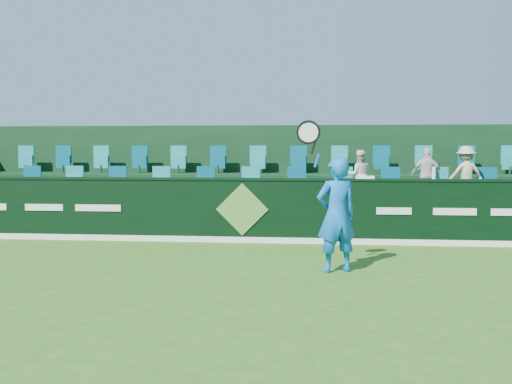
# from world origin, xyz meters

# --- Properties ---
(ground) EXTENTS (60.00, 60.00, 0.00)m
(ground) POSITION_xyz_m (0.00, 0.00, 0.00)
(ground) COLOR #2E6618
(ground) RESTS_ON ground
(sponsor_hoarding) EXTENTS (16.00, 0.25, 1.35)m
(sponsor_hoarding) POSITION_xyz_m (0.00, 4.00, 0.67)
(sponsor_hoarding) COLOR black
(sponsor_hoarding) RESTS_ON ground
(stand_tier_front) EXTENTS (16.00, 2.00, 0.80)m
(stand_tier_front) POSITION_xyz_m (0.00, 5.10, 0.40)
(stand_tier_front) COLOR black
(stand_tier_front) RESTS_ON ground
(stand_tier_back) EXTENTS (16.00, 1.80, 1.30)m
(stand_tier_back) POSITION_xyz_m (0.00, 7.00, 0.65)
(stand_tier_back) COLOR black
(stand_tier_back) RESTS_ON ground
(stand_rear) EXTENTS (16.00, 4.10, 2.60)m
(stand_rear) POSITION_xyz_m (0.00, 7.44, 1.22)
(stand_rear) COLOR black
(stand_rear) RESTS_ON ground
(seat_row_front) EXTENTS (13.50, 0.50, 0.60)m
(seat_row_front) POSITION_xyz_m (0.00, 5.50, 1.10)
(seat_row_front) COLOR teal
(seat_row_front) RESTS_ON stand_tier_front
(seat_row_back) EXTENTS (13.50, 0.50, 0.60)m
(seat_row_back) POSITION_xyz_m (0.00, 7.30, 1.60)
(seat_row_back) COLOR teal
(seat_row_back) RESTS_ON stand_tier_back
(tennis_player) EXTENTS (1.08, 0.66, 2.46)m
(tennis_player) POSITION_xyz_m (1.82, 1.26, 0.93)
(tennis_player) COLOR blue
(tennis_player) RESTS_ON ground
(spectator_left) EXTENTS (0.58, 0.46, 1.13)m
(spectator_left) POSITION_xyz_m (2.50, 5.12, 1.36)
(spectator_left) COLOR white
(spectator_left) RESTS_ON stand_tier_front
(spectator_middle) EXTENTS (0.72, 0.38, 1.18)m
(spectator_middle) POSITION_xyz_m (3.98, 5.12, 1.39)
(spectator_middle) COLOR silver
(spectator_middle) RESTS_ON stand_tier_front
(spectator_right) EXTENTS (0.85, 0.57, 1.22)m
(spectator_right) POSITION_xyz_m (4.81, 5.12, 1.41)
(spectator_right) COLOR #C9B88E
(spectator_right) RESTS_ON stand_tier_front
(towel) EXTENTS (0.35, 0.23, 0.05)m
(towel) POSITION_xyz_m (2.53, 4.00, 1.38)
(towel) COLOR white
(towel) RESTS_ON sponsor_hoarding
(drinks_bottle) EXTENTS (0.08, 0.08, 0.24)m
(drinks_bottle) POSITION_xyz_m (3.89, 4.00, 1.47)
(drinks_bottle) COLOR silver
(drinks_bottle) RESTS_ON sponsor_hoarding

